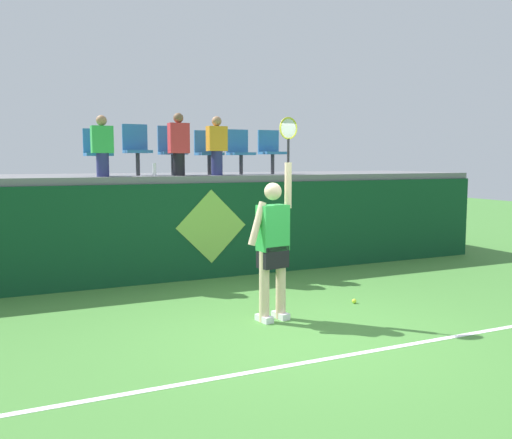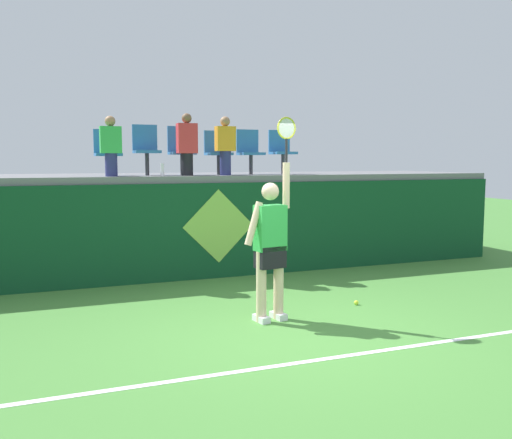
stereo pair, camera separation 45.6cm
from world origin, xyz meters
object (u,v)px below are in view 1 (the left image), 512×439
object	(u,v)px
stadium_chair_2	(172,148)
stadium_chair_0	(98,150)
stadium_chair_4	(239,150)
spectator_1	(179,144)
stadium_chair_5	(271,149)
stadium_chair_1	(136,147)
spectator_2	(102,145)
spectator_0	(217,145)
tennis_player	(273,243)
water_bottle	(154,170)
stadium_chair_3	(208,150)
tennis_ball	(354,301)

from	to	relation	value
stadium_chair_2	stadium_chair_0	bearing A→B (deg)	-179.79
stadium_chair_4	spectator_1	distance (m)	1.40
stadium_chair_4	stadium_chair_5	distance (m)	0.66
stadium_chair_1	spectator_2	world-z (taller)	spectator_2
stadium_chair_0	stadium_chair_5	xyz separation A→B (m)	(3.28, -0.00, 0.04)
stadium_chair_0	stadium_chair_2	world-z (taller)	stadium_chair_2
stadium_chair_4	stadium_chair_5	size ratio (longest dim) A/B	1.00
spectator_0	tennis_player	bearing A→B (deg)	-97.57
water_bottle	spectator_1	distance (m)	0.64
spectator_1	stadium_chair_2	bearing A→B (deg)	90.00
spectator_0	spectator_2	bearing A→B (deg)	-179.83
spectator_1	stadium_chair_0	bearing A→B (deg)	161.23
stadium_chair_1	stadium_chair_4	distance (m)	1.95
stadium_chair_1	stadium_chair_2	world-z (taller)	stadium_chair_1
spectator_0	spectator_2	distance (m)	1.98
water_bottle	stadium_chair_4	bearing A→B (deg)	16.72
stadium_chair_2	spectator_1	distance (m)	0.45
spectator_2	stadium_chair_3	bearing A→B (deg)	13.49
stadium_chair_3	spectator_2	world-z (taller)	spectator_2
stadium_chair_5	spectator_2	size ratio (longest dim) A/B	0.86
tennis_player	spectator_2	world-z (taller)	spectator_2
stadium_chair_3	stadium_chair_4	world-z (taller)	stadium_chair_4
stadium_chair_3	water_bottle	bearing A→B (deg)	-155.08
tennis_player	stadium_chair_0	world-z (taller)	tennis_player
water_bottle	stadium_chair_5	bearing A→B (deg)	12.30
tennis_ball	stadium_chair_3	bearing A→B (deg)	107.34
water_bottle	stadium_chair_2	bearing A→B (deg)	49.58
spectator_0	spectator_2	size ratio (longest dim) A/B	1.05
spectator_0	stadium_chair_5	bearing A→B (deg)	19.90
tennis_player	spectator_1	size ratio (longest dim) A/B	2.40
water_bottle	stadium_chair_3	size ratio (longest dim) A/B	0.26
stadium_chair_2	spectator_0	xyz separation A→B (m)	(0.69, -0.47, 0.05)
tennis_player	spectator_2	bearing A→B (deg)	117.38
stadium_chair_2	spectator_2	distance (m)	1.38
tennis_player	stadium_chair_2	distance (m)	3.75
stadium_chair_0	stadium_chair_1	distance (m)	0.67
stadium_chair_3	tennis_player	bearing A→B (deg)	-96.57
stadium_chair_5	stadium_chair_1	bearing A→B (deg)	179.92
tennis_player	stadium_chair_2	bearing A→B (deg)	94.58
stadium_chair_1	tennis_player	bearing A→B (deg)	-75.47
stadium_chair_1	spectator_0	bearing A→B (deg)	-19.77
water_bottle	stadium_chair_5	distance (m)	2.53
stadium_chair_1	stadium_chair_0	bearing A→B (deg)	-179.71
stadium_chair_0	stadium_chair_2	bearing A→B (deg)	0.21
stadium_chair_0	stadium_chair_1	xyz separation A→B (m)	(0.66, 0.00, 0.06)
tennis_player	tennis_ball	bearing A→B (deg)	9.97
tennis_player	stadium_chair_1	distance (m)	3.85
stadium_chair_2	stadium_chair_4	size ratio (longest dim) A/B	1.04
water_bottle	stadium_chair_5	world-z (taller)	stadium_chair_5
stadium_chair_2	spectator_1	world-z (taller)	spectator_1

